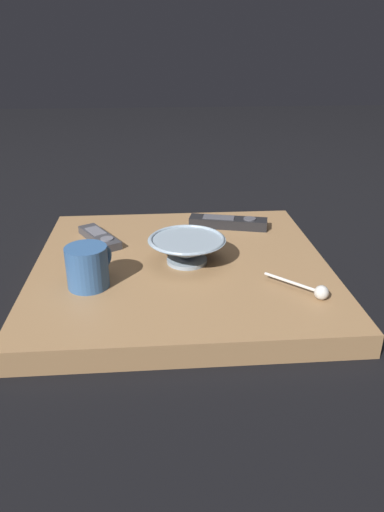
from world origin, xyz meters
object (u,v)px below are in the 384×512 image
(teaspoon, at_px, (316,291))
(tv_remote_near, at_px, (228,222))
(cereal_bowl, at_px, (187,248))
(tv_remote_far, at_px, (99,237))
(coffee_mug, at_px, (88,267))

(teaspoon, height_order, tv_remote_near, same)
(tv_remote_near, bearing_deg, cereal_bowl, 59.10)
(teaspoon, relative_size, tv_remote_far, 0.66)
(tv_remote_near, bearing_deg, coffee_mug, 42.78)
(coffee_mug, distance_m, teaspoon, 0.44)
(coffee_mug, height_order, teaspoon, coffee_mug)
(coffee_mug, height_order, tv_remote_far, coffee_mug)
(teaspoon, distance_m, tv_remote_far, 0.53)
(coffee_mug, bearing_deg, cereal_bowl, -154.74)
(tv_remote_near, relative_size, tv_remote_far, 1.32)
(tv_remote_near, bearing_deg, teaspoon, 106.35)
(cereal_bowl, bearing_deg, coffee_mug, 25.26)
(cereal_bowl, relative_size, teaspoon, 1.63)
(cereal_bowl, height_order, tv_remote_far, cereal_bowl)
(coffee_mug, height_order, tv_remote_near, coffee_mug)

